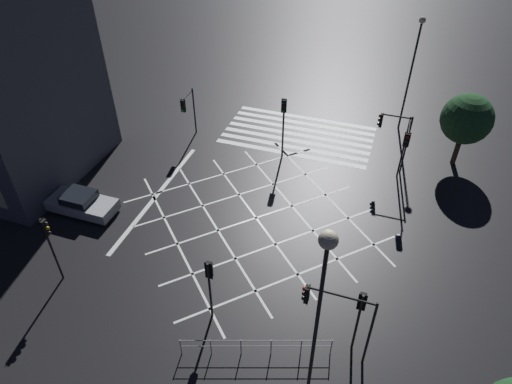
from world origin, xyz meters
name	(u,v)px	position (x,y,z in m)	size (l,w,h in m)	color
ground_plane	(256,218)	(0.00, 0.00, 0.00)	(200.00, 200.00, 0.00)	black
road_markings	(280,160)	(0.36, -6.37, 0.00)	(16.76, 21.36, 0.01)	silver
traffic_light_sw_main	(393,130)	(-6.74, -7.55, 3.13)	(2.13, 0.36, 4.29)	black
traffic_light_ne_main	(49,238)	(7.94, 7.66, 2.94)	(0.39, 0.36, 4.12)	black
traffic_light_median_north	(210,278)	(-0.26, 7.23, 2.60)	(0.36, 0.39, 3.63)	black
traffic_light_sw_cross	(406,142)	(-7.64, -6.04, 3.29)	(0.36, 2.09, 4.53)	black
traffic_light_se_cross	(188,107)	(7.54, -6.89, 2.68)	(0.36, 1.94, 3.69)	black
traffic_light_median_south	(283,117)	(0.36, -6.75, 3.24)	(0.36, 0.39, 4.56)	black
traffic_light_nw_main	(335,309)	(-5.93, 7.47, 3.07)	(3.02, 0.36, 4.14)	black
traffic_light_nw_cross	(360,310)	(-6.90, 6.82, 2.64)	(0.36, 0.39, 3.69)	black
street_lamp_east	(322,286)	(-5.52, 9.77, 7.01)	(0.60, 0.60, 9.36)	black
street_lamp_west	(414,58)	(-7.16, -13.56, 5.64)	(0.46, 0.46, 8.52)	black
street_tree_far	(467,119)	(-11.19, -9.89, 3.48)	(3.34, 3.34, 5.16)	#473323
waiting_car	(82,203)	(10.18, 2.79, 0.62)	(4.21, 1.78, 1.33)	#B7BABC
pedestrian_railing	(256,345)	(-2.91, 8.59, 0.67)	(6.32, 2.18, 1.05)	#B7B7BC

